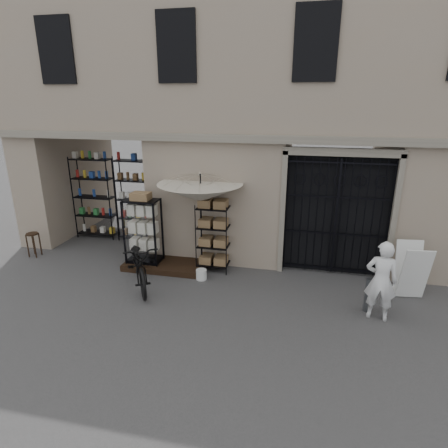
% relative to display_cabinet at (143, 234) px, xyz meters
% --- Properties ---
extents(ground, '(80.00, 80.00, 0.00)m').
position_rel_display_cabinet_xyz_m(ground, '(2.90, -1.53, -0.88)').
color(ground, black).
rests_on(ground, ground).
extents(main_building, '(14.00, 4.00, 9.00)m').
position_rel_display_cabinet_xyz_m(main_building, '(2.90, 2.47, 3.62)').
color(main_building, gray).
rests_on(main_building, ground).
extents(shop_recess, '(3.00, 1.70, 3.00)m').
position_rel_display_cabinet_xyz_m(shop_recess, '(-1.60, 1.27, 0.62)').
color(shop_recess, black).
rests_on(shop_recess, ground).
extents(shop_shelving, '(2.70, 0.50, 2.50)m').
position_rel_display_cabinet_xyz_m(shop_shelving, '(-1.65, 1.77, 0.37)').
color(shop_shelving, black).
rests_on(shop_shelving, ground).
extents(iron_gate, '(2.50, 0.21, 3.00)m').
position_rel_display_cabinet_xyz_m(iron_gate, '(4.65, 0.75, 0.62)').
color(iron_gate, black).
rests_on(iron_gate, ground).
extents(step_platform, '(2.00, 0.90, 0.15)m').
position_rel_display_cabinet_xyz_m(step_platform, '(0.50, 0.02, -0.81)').
color(step_platform, black).
rests_on(step_platform, ground).
extents(display_cabinet, '(0.86, 0.58, 1.76)m').
position_rel_display_cabinet_xyz_m(display_cabinet, '(0.00, 0.00, 0.00)').
color(display_cabinet, black).
rests_on(display_cabinet, step_platform).
extents(wire_rack, '(0.91, 0.80, 1.74)m').
position_rel_display_cabinet_xyz_m(wire_rack, '(1.76, 0.22, -0.03)').
color(wire_rack, black).
rests_on(wire_rack, ground).
extents(market_umbrella, '(2.29, 2.32, 2.92)m').
position_rel_display_cabinet_xyz_m(market_umbrella, '(1.45, 0.22, 1.22)').
color(market_umbrella, black).
rests_on(market_umbrella, ground).
extents(white_bucket, '(0.29, 0.29, 0.25)m').
position_rel_display_cabinet_xyz_m(white_bucket, '(1.60, -0.39, -0.76)').
color(white_bucket, silver).
rests_on(white_bucket, ground).
extents(bicycle, '(1.19, 1.31, 2.08)m').
position_rel_display_cabinet_xyz_m(bicycle, '(0.29, -0.96, -0.88)').
color(bicycle, black).
rests_on(bicycle, ground).
extents(wooden_stool, '(0.40, 0.40, 0.66)m').
position_rel_display_cabinet_xyz_m(wooden_stool, '(-3.25, -0.01, -0.53)').
color(wooden_stool, black).
rests_on(wooden_stool, ground).
extents(steel_bollard, '(0.17, 0.17, 0.73)m').
position_rel_display_cabinet_xyz_m(steel_bollard, '(5.27, -1.03, -0.52)').
color(steel_bollard, '#4E5255').
rests_on(steel_bollard, ground).
extents(shopkeeper, '(0.84, 1.69, 0.39)m').
position_rel_display_cabinet_xyz_m(shopkeeper, '(5.43, -1.25, -0.88)').
color(shopkeeper, silver).
rests_on(shopkeeper, ground).
extents(easel_sign, '(0.63, 0.71, 1.19)m').
position_rel_display_cabinet_xyz_m(easel_sign, '(6.24, -0.21, -0.27)').
color(easel_sign, silver).
rests_on(easel_sign, ground).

